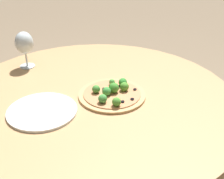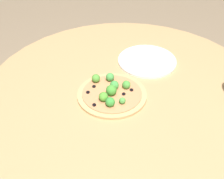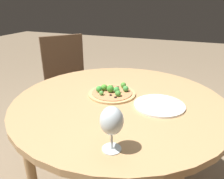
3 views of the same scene
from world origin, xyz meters
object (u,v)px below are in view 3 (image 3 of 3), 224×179
(plate_near, at_px, (159,105))
(wine_glass, at_px, (112,122))
(chair_2, at_px, (69,82))
(pizza, at_px, (112,92))

(plate_near, bearing_deg, wine_glass, 76.26)
(chair_2, height_order, wine_glass, chair_2)
(chair_2, bearing_deg, plate_near, -82.98)
(chair_2, height_order, pizza, chair_2)
(pizza, xyz_separation_m, plate_near, (-0.27, 0.05, -0.01))
(pizza, height_order, plate_near, pizza)
(pizza, bearing_deg, wine_glass, 111.10)
(plate_near, bearing_deg, chair_2, -32.99)
(chair_2, xyz_separation_m, wine_glass, (-0.80, 0.98, 0.32))
(wine_glass, xyz_separation_m, plate_near, (-0.10, -0.40, -0.11))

